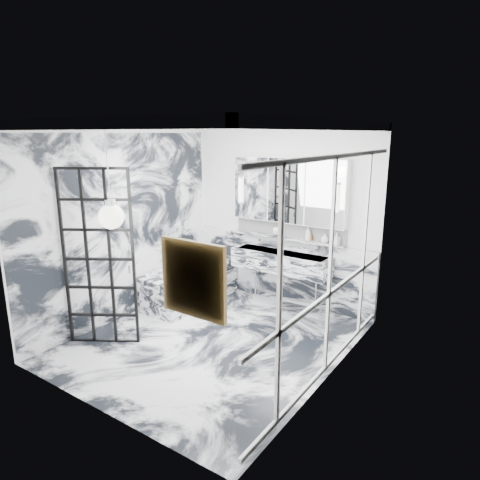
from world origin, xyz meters
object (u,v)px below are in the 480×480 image
Objects in this scene: trough_sink at (281,261)px; mirror_cabinet at (288,191)px; crittall_door at (99,259)px; bathtub at (189,285)px.

mirror_cabinet is (-0.00, 0.17, 1.09)m from trough_sink.
bathtub is (-0.01, 1.71, -0.86)m from crittall_door.
trough_sink is 1.10m from mirror_cabinet.
crittall_door is 1.92m from bathtub.
crittall_door reaches higher than trough_sink.
mirror_cabinet reaches higher than trough_sink.
bathtub is at bearing -153.52° from trough_sink.
bathtub is at bearing -147.94° from mirror_cabinet.
bathtub is (-1.33, -0.66, -0.45)m from trough_sink.
crittall_door is at bearing -119.02° from trough_sink.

